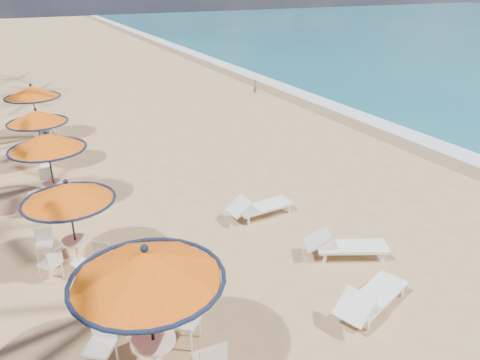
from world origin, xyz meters
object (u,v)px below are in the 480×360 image
Objects in this scene: station_0 at (150,281)px; lounger_far at (258,206)px; lounger_mid at (344,245)px; station_4 at (34,96)px; station_2 at (48,151)px; station_1 at (67,204)px; station_3 at (37,122)px; lounger_near at (370,298)px.

lounger_far is (4.33, 4.25, -1.58)m from station_0.
station_0 is 5.62m from lounger_mid.
station_4 is 1.15× the size of lounger_far.
station_2 is 8.75m from lounger_mid.
station_0 is 6.27m from lounger_far.
station_1 reaches higher than lounger_far.
station_2 is at bearing -91.56° from station_4.
station_0 is 1.21× the size of station_3.
station_3 is at bearing 90.05° from station_2.
lounger_near is (5.13, -8.17, -1.35)m from station_2.
station_0 reaches higher than lounger_mid.
station_3 is at bearing 146.81° from lounger_mid.
station_1 is at bearing -89.81° from station_3.
station_4 is 14.53m from lounger_mid.
station_2 is at bearing 90.33° from station_1.
station_2 is (-0.75, 7.76, -0.22)m from station_0.
station_1 is at bearing -90.92° from station_4.
lounger_far is at bearing -54.04° from station_3.
lounger_near is 1.03× the size of lounger_mid.
lounger_near reaches higher than lounger_far.
station_2 is 9.74m from lounger_near.
station_3 is 1.01× the size of lounger_near.
station_1 is at bearing -178.45° from lounger_mid.
lounger_near is at bearing -87.58° from lounger_mid.
station_3 is at bearing 93.81° from station_0.
station_4 reaches higher than lounger_mid.
lounger_far is (5.07, -6.99, -1.32)m from station_3.
station_3 is (-0.75, 11.24, -0.26)m from station_0.
station_4 is at bearing 92.15° from station_0.
station_0 is at bearing 154.54° from lounger_near.
lounger_near reaches higher than lounger_mid.
lounger_mid is (5.94, -9.76, -1.32)m from station_3.
station_1 is at bearing 177.26° from lounger_far.
station_4 is 11.67m from lounger_far.
station_4 reaches higher than station_1.
station_1 reaches higher than lounger_mid.
lounger_mid is at bearing -23.94° from station_1.
lounger_near is at bearing -41.52° from station_1.
lounger_near is 4.66m from lounger_far.
station_0 reaches higher than station_3.
station_0 reaches higher than lounger_far.
station_0 is 1.19× the size of station_1.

